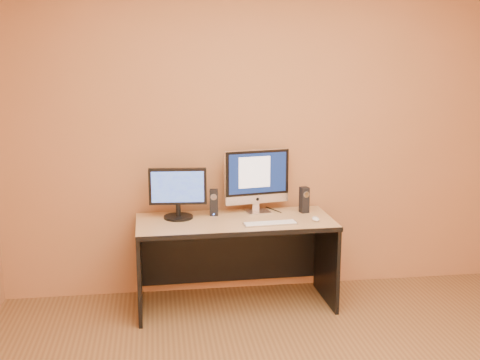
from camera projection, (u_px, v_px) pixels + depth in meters
The scene contains 10 objects.
walls at pixel (330, 184), 2.78m from camera, with size 4.00×4.00×2.60m, color #9E653F, non-canonical shape.
desk at pixel (235, 263), 4.54m from camera, with size 1.46×0.64×0.68m, color tan, non-canonical shape.
imac at pixel (258, 181), 4.64m from camera, with size 0.52×0.19×0.50m, color silver, non-canonical shape.
second_monitor at pixel (178, 193), 4.48m from camera, with size 0.44×0.22×0.38m, color black, non-canonical shape.
speaker_left at pixel (214, 202), 4.59m from camera, with size 0.06×0.07×0.20m, color black, non-canonical shape.
speaker_right at pixel (304, 200), 4.66m from camera, with size 0.06×0.07×0.20m, color black, non-canonical shape.
keyboard at pixel (270, 223), 4.35m from camera, with size 0.39×0.11×0.02m, color #B9BABE.
mouse at pixel (316, 219), 4.44m from camera, with size 0.05×0.09×0.03m, color silver.
cable_a at pixel (274, 210), 4.75m from camera, with size 0.01×0.01×0.20m, color black.
cable_b at pixel (259, 209), 4.77m from camera, with size 0.01×0.01×0.16m, color black.
Camera 1 is at (-0.80, -2.63, 1.90)m, focal length 45.00 mm.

